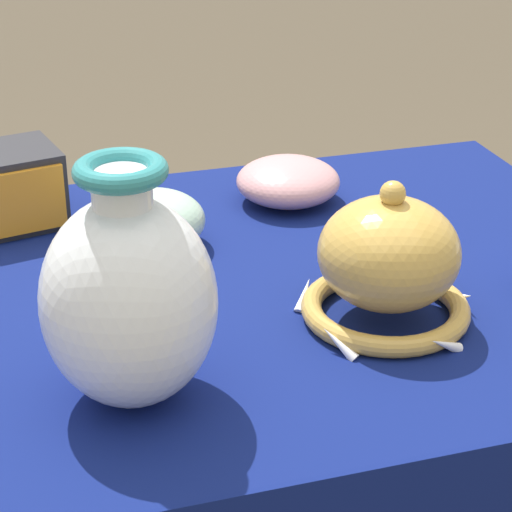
% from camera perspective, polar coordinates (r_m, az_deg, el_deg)
% --- Properties ---
extents(display_table, '(0.94, 0.70, 0.69)m').
position_cam_1_polar(display_table, '(1.16, -0.12, -5.65)').
color(display_table, olive).
rests_on(display_table, ground_plane).
extents(vase_tall_bulbous, '(0.16, 0.16, 0.23)m').
position_cam_1_polar(vase_tall_bulbous, '(0.89, -7.29, -2.39)').
color(vase_tall_bulbous, white).
rests_on(vase_tall_bulbous, display_table).
extents(vase_dome_bell, '(0.19, 0.19, 0.16)m').
position_cam_1_polar(vase_dome_bell, '(1.04, 7.56, -0.54)').
color(vase_dome_bell, gold).
rests_on(vase_dome_bell, display_table).
extents(mosaic_tile_box, '(0.13, 0.13, 0.10)m').
position_cam_1_polar(mosaic_tile_box, '(1.29, -13.74, 3.84)').
color(mosaic_tile_box, '#232328').
rests_on(mosaic_tile_box, display_table).
extents(bowl_shallow_celadon, '(0.12, 0.12, 0.07)m').
position_cam_1_polar(bowl_shallow_celadon, '(1.20, -5.88, 2.04)').
color(bowl_shallow_celadon, '#A8CCB7').
rests_on(bowl_shallow_celadon, display_table).
extents(bowl_shallow_rose, '(0.14, 0.14, 0.06)m').
position_cam_1_polar(bowl_shallow_rose, '(1.33, 1.85, 4.30)').
color(bowl_shallow_rose, '#D19399').
rests_on(bowl_shallow_rose, display_table).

